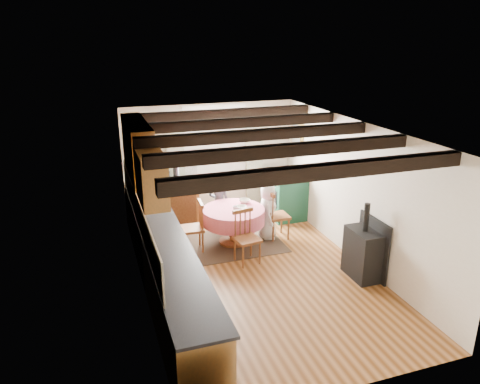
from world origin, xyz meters
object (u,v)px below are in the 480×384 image
object	(u,v)px
chair_near	(247,238)
chair_right	(278,214)
chair_left	(193,227)
child_far	(219,203)
child_right	(268,211)
dining_table	(234,226)
aga_range	(284,194)
cup	(235,209)
cast_iron_stove	(364,241)

from	to	relation	value
chair_near	chair_right	distance (m)	1.18
chair_left	child_far	size ratio (longest dim) A/B	0.84
chair_right	child_right	distance (m)	0.20
dining_table	aga_range	size ratio (longest dim) A/B	1.09
child_far	dining_table	bearing A→B (deg)	110.34
chair_near	chair_left	distance (m)	1.08
dining_table	chair_near	world-z (taller)	chair_near
dining_table	chair_left	bearing A→B (deg)	-177.19
dining_table	cup	distance (m)	0.40
child_far	child_right	size ratio (longest dim) A/B	1.01
cast_iron_stove	child_far	distance (m)	3.08
child_right	cup	bearing A→B (deg)	118.58
dining_table	child_far	size ratio (longest dim) A/B	1.04
aga_range	child_far	distance (m)	1.54
child_far	child_right	world-z (taller)	child_far
dining_table	chair_near	distance (m)	0.80
dining_table	cast_iron_stove	world-z (taller)	cast_iron_stove
chair_right	child_right	bearing A→B (deg)	75.58
dining_table	chair_left	xyz separation A→B (m)	(-0.78, -0.04, 0.12)
dining_table	child_far	xyz separation A→B (m)	(-0.05, 0.77, 0.20)
dining_table	cast_iron_stove	xyz separation A→B (m)	(1.57, -1.83, 0.28)
dining_table	aga_range	bearing A→B (deg)	34.84
chair_right	aga_range	size ratio (longest dim) A/B	0.91
aga_range	child_right	world-z (taller)	child_right
chair_near	chair_left	size ratio (longest dim) A/B	1.01
cup	dining_table	bearing A→B (deg)	89.64
chair_left	chair_right	world-z (taller)	chair_right
child_right	cup	size ratio (longest dim) A/B	11.26
chair_near	cup	size ratio (longest dim) A/B	9.68
chair_near	child_far	world-z (taller)	child_far
aga_range	cast_iron_stove	world-z (taller)	cast_iron_stove
chair_left	cast_iron_stove	xyz separation A→B (m)	(2.36, -1.80, 0.17)
dining_table	cast_iron_stove	size ratio (longest dim) A/B	0.91
dining_table	child_far	bearing A→B (deg)	94.02
dining_table	cup	bearing A→B (deg)	-90.36
child_far	child_right	xyz separation A→B (m)	(0.75, -0.74, -0.01)
dining_table	cast_iron_stove	bearing A→B (deg)	-49.35
child_right	cup	distance (m)	0.73
chair_left	child_right	bearing A→B (deg)	96.29
chair_near	child_far	bearing A→B (deg)	81.97
dining_table	chair_right	size ratio (longest dim) A/B	1.19
aga_range	chair_right	bearing A→B (deg)	-119.46
chair_right	child_far	bearing A→B (deg)	49.89
aga_range	cast_iron_stove	bearing A→B (deg)	-87.79
dining_table	aga_range	distance (m)	1.79
child_far	cast_iron_stove	bearing A→B (deg)	138.32
chair_left	child_right	distance (m)	1.48
aga_range	cup	xyz separation A→B (m)	(-1.47, -1.12, 0.25)
dining_table	chair_right	xyz separation A→B (m)	(0.88, -0.01, 0.13)
chair_near	aga_range	xyz separation A→B (m)	(1.48, 1.81, 0.02)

